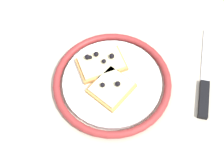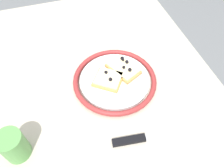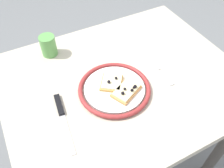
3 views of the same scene
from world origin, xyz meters
name	(u,v)px [view 1 (image 1 of 3)]	position (x,y,z in m)	size (l,w,h in m)	color
dining_table	(88,116)	(0.00, 0.00, 0.64)	(0.91, 0.73, 0.74)	#BCB29E
plate	(112,82)	(0.06, 0.04, 0.75)	(0.27, 0.27, 0.02)	white
pizza_slice_near	(101,64)	(0.03, 0.08, 0.77)	(0.12, 0.11, 0.03)	#CF8D4C
pizza_slice_far	(111,88)	(0.06, 0.02, 0.77)	(0.11, 0.11, 0.03)	tan
knife	(204,87)	(0.27, 0.05, 0.75)	(0.05, 0.24, 0.01)	silver
fork	(20,85)	(-0.15, 0.02, 0.75)	(0.03, 0.20, 0.00)	silver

